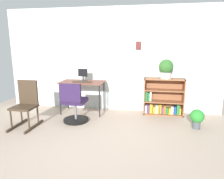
{
  "coord_description": "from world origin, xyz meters",
  "views": [
    {
      "loc": [
        0.86,
        -2.67,
        1.55
      ],
      "look_at": [
        0.17,
        1.37,
        0.66
      ],
      "focal_mm": 32.33,
      "sensor_mm": 36.0,
      "label": 1
    }
  ],
  "objects_px": {
    "office_chair": "(74,106)",
    "potted_plant_on_shelf": "(166,68)",
    "rocking_chair": "(26,103)",
    "bookshelf_low": "(163,99)",
    "keyboard": "(82,82)",
    "potted_plant_floor": "(197,117)",
    "desk": "(82,84)",
    "monitor": "(83,75)"
  },
  "relations": [
    {
      "from": "rocking_chair",
      "to": "keyboard",
      "type": "bearing_deg",
      "value": 44.46
    },
    {
      "from": "office_chair",
      "to": "potted_plant_on_shelf",
      "type": "height_order",
      "value": "potted_plant_on_shelf"
    },
    {
      "from": "keyboard",
      "to": "potted_plant_floor",
      "type": "relative_size",
      "value": 1.13
    },
    {
      "from": "monitor",
      "to": "bookshelf_low",
      "type": "xyz_separation_m",
      "value": [
        1.84,
        0.18,
        -0.53
      ]
    },
    {
      "from": "potted_plant_floor",
      "to": "keyboard",
      "type": "bearing_deg",
      "value": 169.5
    },
    {
      "from": "potted_plant_on_shelf",
      "to": "potted_plant_floor",
      "type": "bearing_deg",
      "value": -52.6
    },
    {
      "from": "desk",
      "to": "potted_plant_floor",
      "type": "bearing_deg",
      "value": -12.75
    },
    {
      "from": "bookshelf_low",
      "to": "potted_plant_on_shelf",
      "type": "distance_m",
      "value": 0.71
    },
    {
      "from": "potted_plant_floor",
      "to": "potted_plant_on_shelf",
      "type": "bearing_deg",
      "value": 127.4
    },
    {
      "from": "office_chair",
      "to": "bookshelf_low",
      "type": "relative_size",
      "value": 0.95
    },
    {
      "from": "potted_plant_floor",
      "to": "monitor",
      "type": "bearing_deg",
      "value": 166.16
    },
    {
      "from": "desk",
      "to": "monitor",
      "type": "distance_m",
      "value": 0.22
    },
    {
      "from": "bookshelf_low",
      "to": "potted_plant_floor",
      "type": "xyz_separation_m",
      "value": [
        0.59,
        -0.78,
        -0.14
      ]
    },
    {
      "from": "rocking_chair",
      "to": "potted_plant_on_shelf",
      "type": "height_order",
      "value": "potted_plant_on_shelf"
    },
    {
      "from": "desk",
      "to": "potted_plant_on_shelf",
      "type": "relative_size",
      "value": 2.33
    },
    {
      "from": "desk",
      "to": "keyboard",
      "type": "xyz_separation_m",
      "value": [
        0.03,
        -0.1,
        0.07
      ]
    },
    {
      "from": "office_chair",
      "to": "potted_plant_on_shelf",
      "type": "distance_m",
      "value": 2.14
    },
    {
      "from": "desk",
      "to": "rocking_chair",
      "type": "bearing_deg",
      "value": -131.39
    },
    {
      "from": "keyboard",
      "to": "potted_plant_on_shelf",
      "type": "xyz_separation_m",
      "value": [
        1.85,
        0.28,
        0.31
      ]
    },
    {
      "from": "keyboard",
      "to": "office_chair",
      "type": "relative_size",
      "value": 0.51
    },
    {
      "from": "monitor",
      "to": "potted_plant_on_shelf",
      "type": "height_order",
      "value": "potted_plant_on_shelf"
    },
    {
      "from": "office_chair",
      "to": "bookshelf_low",
      "type": "bearing_deg",
      "value": 25.18
    },
    {
      "from": "office_chair",
      "to": "potted_plant_on_shelf",
      "type": "xyz_separation_m",
      "value": [
        1.85,
        0.8,
        0.71
      ]
    },
    {
      "from": "bookshelf_low",
      "to": "monitor",
      "type": "bearing_deg",
      "value": -174.37
    },
    {
      "from": "potted_plant_floor",
      "to": "bookshelf_low",
      "type": "bearing_deg",
      "value": 127.11
    },
    {
      "from": "monitor",
      "to": "office_chair",
      "type": "height_order",
      "value": "monitor"
    },
    {
      "from": "keyboard",
      "to": "bookshelf_low",
      "type": "distance_m",
      "value": 1.89
    },
    {
      "from": "desk",
      "to": "bookshelf_low",
      "type": "distance_m",
      "value": 1.88
    },
    {
      "from": "rocking_chair",
      "to": "bookshelf_low",
      "type": "distance_m",
      "value": 2.93
    },
    {
      "from": "keyboard",
      "to": "bookshelf_low",
      "type": "xyz_separation_m",
      "value": [
        1.81,
        0.33,
        -0.4
      ]
    },
    {
      "from": "keyboard",
      "to": "office_chair",
      "type": "xyz_separation_m",
      "value": [
        -0.0,
        -0.52,
        -0.4
      ]
    },
    {
      "from": "potted_plant_on_shelf",
      "to": "rocking_chair",
      "type": "bearing_deg",
      "value": -157.4
    },
    {
      "from": "bookshelf_low",
      "to": "keyboard",
      "type": "bearing_deg",
      "value": -169.62
    },
    {
      "from": "rocking_chair",
      "to": "bookshelf_low",
      "type": "height_order",
      "value": "rocking_chair"
    },
    {
      "from": "keyboard",
      "to": "rocking_chair",
      "type": "distance_m",
      "value": 1.25
    },
    {
      "from": "potted_plant_on_shelf",
      "to": "office_chair",
      "type": "bearing_deg",
      "value": -156.58
    },
    {
      "from": "desk",
      "to": "potted_plant_floor",
      "type": "relative_size",
      "value": 2.63
    },
    {
      "from": "monitor",
      "to": "potted_plant_on_shelf",
      "type": "relative_size",
      "value": 0.67
    },
    {
      "from": "rocking_chair",
      "to": "monitor",
      "type": "bearing_deg",
      "value": 49.82
    },
    {
      "from": "rocking_chair",
      "to": "potted_plant_on_shelf",
      "type": "bearing_deg",
      "value": 22.6
    },
    {
      "from": "desk",
      "to": "keyboard",
      "type": "bearing_deg",
      "value": -76.34
    },
    {
      "from": "potted_plant_floor",
      "to": "rocking_chair",
      "type": "bearing_deg",
      "value": -172.93
    }
  ]
}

